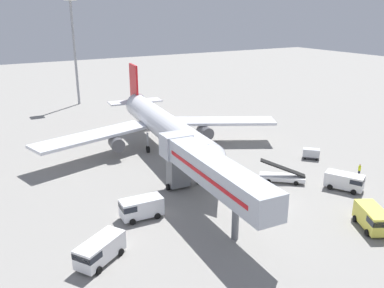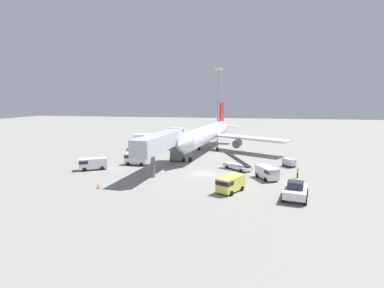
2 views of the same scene
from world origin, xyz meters
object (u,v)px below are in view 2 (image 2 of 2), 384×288
belt_loader_truck (237,166)px  service_van_far_center (136,158)px  pushback_tug (295,191)px  service_van_outer_right (267,172)px  baggage_cart_rear_right (289,162)px  safety_cone_alpha (98,186)px  ground_crew_worker_foreground (298,172)px  jet_bridge (165,141)px  service_van_rear_left (230,183)px  airplane_at_gate (208,134)px  apron_light_mast (218,88)px  service_van_near_left (92,163)px

belt_loader_truck → service_van_far_center: size_ratio=1.22×
pushback_tug → service_van_outer_right: 9.84m
baggage_cart_rear_right → safety_cone_alpha: size_ratio=3.92×
ground_crew_worker_foreground → jet_bridge: bearing=175.5°
belt_loader_truck → service_van_rear_left: (-0.36, -13.69, 0.51)m
jet_bridge → pushback_tug: 25.15m
airplane_at_gate → safety_cone_alpha: 35.95m
belt_loader_truck → apron_light_mast: 61.79m
pushback_tug → service_van_near_left: (-34.19, 9.88, 0.06)m
airplane_at_gate → apron_light_mast: bearing=92.9°
pushback_tug → belt_loader_truck: 17.18m
belt_loader_truck → service_van_rear_left: size_ratio=1.12×
service_van_outer_right → safety_cone_alpha: bearing=-157.8°
pushback_tug → belt_loader_truck: belt_loader_truck is taller
service_van_rear_left → baggage_cart_rear_right: (9.90, 17.90, -0.40)m
jet_bridge → apron_light_mast: bearing=87.4°
airplane_at_gate → service_van_rear_left: 33.03m
jet_bridge → apron_light_mast: apron_light_mast is taller
service_van_near_left → apron_light_mast: apron_light_mast is taller
service_van_rear_left → ground_crew_worker_foreground: (10.33, 9.70, -0.29)m
airplane_at_gate → safety_cone_alpha: airplane_at_gate is taller
service_van_near_left → safety_cone_alpha: 12.50m
baggage_cart_rear_right → pushback_tug: bearing=-94.2°
belt_loader_truck → pushback_tug: bearing=-61.8°
safety_cone_alpha → jet_bridge: bearing=65.4°
service_van_rear_left → service_van_far_center: service_van_far_center is taller
airplane_at_gate → apron_light_mast: apron_light_mast is taller
service_van_rear_left → airplane_at_gate: bearing=103.7°
service_van_rear_left → service_van_outer_right: size_ratio=1.02×
pushback_tug → baggage_cart_rear_right: 19.41m
apron_light_mast → service_van_far_center: bearing=-99.2°
belt_loader_truck → baggage_cart_rear_right: (9.54, 4.21, 0.11)m
airplane_at_gate → service_van_far_center: bearing=-122.9°
service_van_far_center → jet_bridge: bearing=-20.5°
service_van_far_center → ground_crew_worker_foreground: 30.04m
airplane_at_gate → pushback_tug: bearing=-64.0°
service_van_far_center → safety_cone_alpha: size_ratio=6.83×
jet_bridge → pushback_tug: jet_bridge is taller
pushback_tug → safety_cone_alpha: bearing=-178.8°
jet_bridge → baggage_cart_rear_right: size_ratio=7.94×
airplane_at_gate → service_van_near_left: size_ratio=7.83×
jet_bridge → belt_loader_truck: bearing=9.5°
jet_bridge → service_van_near_left: size_ratio=4.01×
service_van_far_center → baggage_cart_rear_right: (29.30, 3.90, -0.40)m
service_van_near_left → service_van_far_center: service_van_far_center is taller
jet_bridge → safety_cone_alpha: jet_bridge is taller
service_van_rear_left → service_van_outer_right: 9.56m
service_van_outer_right → jet_bridge: bearing=168.7°
apron_light_mast → belt_loader_truck: bearing=-80.1°
jet_bridge → service_van_rear_left: bearing=-42.2°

